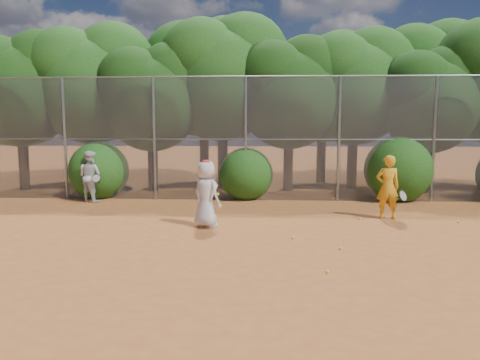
{
  "coord_description": "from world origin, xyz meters",
  "views": [
    {
      "loc": [
        -0.39,
        -9.2,
        2.56
      ],
      "look_at": [
        -1.0,
        2.5,
        1.1
      ],
      "focal_mm": 35.0,
      "sensor_mm": 36.0,
      "label": 1
    }
  ],
  "objects": [
    {
      "name": "ground",
      "position": [
        0.0,
        0.0,
        0.0
      ],
      "size": [
        80.0,
        80.0,
        0.0
      ],
      "primitive_type": "plane",
      "color": "#A45625",
      "rests_on": "ground"
    },
    {
      "name": "fence_back",
      "position": [
        -0.12,
        6.0,
        2.05
      ],
      "size": [
        20.05,
        0.09,
        4.03
      ],
      "color": "gray",
      "rests_on": "ground"
    },
    {
      "name": "tree_0",
      "position": [
        -9.44,
        8.04,
        3.93
      ],
      "size": [
        4.38,
        3.81,
        6.0
      ],
      "color": "black",
      "rests_on": "ground"
    },
    {
      "name": "tree_1",
      "position": [
        -6.94,
        8.54,
        4.16
      ],
      "size": [
        4.64,
        4.03,
        6.35
      ],
      "color": "black",
      "rests_on": "ground"
    },
    {
      "name": "tree_2",
      "position": [
        -4.45,
        7.83,
        3.58
      ],
      "size": [
        3.99,
        3.47,
        5.47
      ],
      "color": "black",
      "rests_on": "ground"
    },
    {
      "name": "tree_3",
      "position": [
        -1.94,
        8.84,
        4.4
      ],
      "size": [
        4.89,
        4.26,
        6.7
      ],
      "color": "black",
      "rests_on": "ground"
    },
    {
      "name": "tree_4",
      "position": [
        0.55,
        8.24,
        3.76
      ],
      "size": [
        4.19,
        3.64,
        5.73
      ],
      "color": "black",
      "rests_on": "ground"
    },
    {
      "name": "tree_5",
      "position": [
        3.06,
        9.04,
        4.05
      ],
      "size": [
        4.51,
        3.92,
        6.17
      ],
      "color": "black",
      "rests_on": "ground"
    },
    {
      "name": "tree_6",
      "position": [
        5.55,
        8.03,
        3.47
      ],
      "size": [
        3.86,
        3.36,
        5.29
      ],
      "color": "black",
      "rests_on": "ground"
    },
    {
      "name": "tree_9",
      "position": [
        -7.94,
        10.84,
        4.34
      ],
      "size": [
        4.83,
        4.2,
        6.62
      ],
      "color": "black",
      "rests_on": "ground"
    },
    {
      "name": "tree_10",
      "position": [
        -2.93,
        11.05,
        4.63
      ],
      "size": [
        5.15,
        4.48,
        7.06
      ],
      "color": "black",
      "rests_on": "ground"
    },
    {
      "name": "tree_11",
      "position": [
        2.06,
        10.64,
        4.16
      ],
      "size": [
        4.64,
        4.03,
        6.35
      ],
      "color": "black",
      "rests_on": "ground"
    },
    {
      "name": "tree_12",
      "position": [
        6.56,
        11.24,
        4.51
      ],
      "size": [
        5.02,
        4.37,
        6.88
      ],
      "color": "black",
      "rests_on": "ground"
    },
    {
      "name": "bush_0",
      "position": [
        -6.0,
        6.3,
        1.0
      ],
      "size": [
        2.0,
        2.0,
        2.0
      ],
      "primitive_type": "sphere",
      "color": "#194711",
      "rests_on": "ground"
    },
    {
      "name": "bush_1",
      "position": [
        -1.0,
        6.3,
        0.9
      ],
      "size": [
        1.8,
        1.8,
        1.8
      ],
      "primitive_type": "sphere",
      "color": "#194711",
      "rests_on": "ground"
    },
    {
      "name": "bush_2",
      "position": [
        4.0,
        6.3,
        1.1
      ],
      "size": [
        2.2,
        2.2,
        2.2
      ],
      "primitive_type": "sphere",
      "color": "#194711",
      "rests_on": "ground"
    },
    {
      "name": "player_yellow",
      "position": [
        2.87,
        3.19,
        0.85
      ],
      "size": [
        0.83,
        0.56,
        1.7
      ],
      "rotation": [
        0.0,
        0.0,
        3.17
      ],
      "color": "gold",
      "rests_on": "ground"
    },
    {
      "name": "player_teen",
      "position": [
        -1.79,
        1.97,
        0.82
      ],
      "size": [
        0.94,
        0.9,
        1.65
      ],
      "rotation": [
        0.0,
        0.0,
        2.46
      ],
      "color": "silver",
      "rests_on": "ground"
    },
    {
      "name": "player_white",
      "position": [
        -5.96,
        5.4,
        0.82
      ],
      "size": [
        0.98,
        0.89,
        1.65
      ],
      "rotation": [
        0.0,
        0.0,
        2.73
      ],
      "color": "silver",
      "rests_on": "ground"
    },
    {
      "name": "ball_0",
      "position": [
        1.15,
        0.05,
        0.03
      ],
      "size": [
        0.07,
        0.07,
        0.07
      ],
      "primitive_type": "sphere",
      "color": "#D0E429",
      "rests_on": "ground"
    },
    {
      "name": "ball_1",
      "position": [
        4.55,
        2.74,
        0.03
      ],
      "size": [
        0.07,
        0.07,
        0.07
      ],
      "primitive_type": "sphere",
      "color": "#D0E429",
      "rests_on": "ground"
    },
    {
      "name": "ball_2",
      "position": [
        0.69,
        -1.46,
        0.03
      ],
      "size": [
        0.07,
        0.07,
        0.07
      ],
      "primitive_type": "sphere",
      "color": "#D0E429",
      "rests_on": "ground"
    },
    {
      "name": "ball_4",
      "position": [
        0.25,
        0.87,
        0.03
      ],
      "size": [
        0.07,
        0.07,
        0.07
      ],
      "primitive_type": "sphere",
      "color": "#D0E429",
      "rests_on": "ground"
    },
    {
      "name": "ball_5",
      "position": [
        2.12,
        2.99,
        0.03
      ],
      "size": [
        0.07,
        0.07,
        0.07
      ],
      "primitive_type": "sphere",
      "color": "#D0E429",
      "rests_on": "ground"
    }
  ]
}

